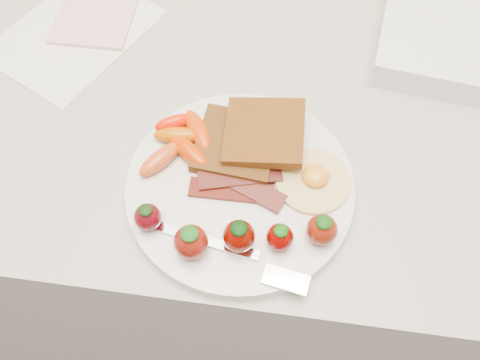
# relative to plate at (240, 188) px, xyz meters

# --- Properties ---
(counter) EXTENTS (2.00, 0.60, 0.90)m
(counter) POSITION_rel_plate_xyz_m (-0.02, 0.16, -0.46)
(counter) COLOR gray
(counter) RESTS_ON ground
(plate) EXTENTS (0.27, 0.27, 0.02)m
(plate) POSITION_rel_plate_xyz_m (0.00, 0.00, 0.00)
(plate) COLOR silver
(plate) RESTS_ON counter
(toast_lower) EXTENTS (0.10, 0.10, 0.01)m
(toast_lower) POSITION_rel_plate_xyz_m (-0.01, 0.05, 0.02)
(toast_lower) COLOR #35190B
(toast_lower) RESTS_ON plate
(toast_upper) EXTENTS (0.10, 0.10, 0.02)m
(toast_upper) POSITION_rel_plate_xyz_m (0.02, 0.06, 0.03)
(toast_upper) COLOR #4D260F
(toast_upper) RESTS_ON toast_lower
(fried_egg) EXTENTS (0.11, 0.11, 0.02)m
(fried_egg) POSITION_rel_plate_xyz_m (0.08, 0.02, 0.01)
(fried_egg) COLOR beige
(fried_egg) RESTS_ON plate
(bacon_strips) EXTENTS (0.12, 0.07, 0.01)m
(bacon_strips) POSITION_rel_plate_xyz_m (-0.00, -0.00, 0.01)
(bacon_strips) COLOR black
(bacon_strips) RESTS_ON plate
(baby_carrots) EXTENTS (0.09, 0.11, 0.02)m
(baby_carrots) POSITION_rel_plate_xyz_m (-0.08, 0.04, 0.02)
(baby_carrots) COLOR #B75300
(baby_carrots) RESTS_ON plate
(strawberries) EXTENTS (0.22, 0.07, 0.05)m
(strawberries) POSITION_rel_plate_xyz_m (0.00, -0.07, 0.03)
(strawberries) COLOR #51040C
(strawberries) RESTS_ON plate
(fork) EXTENTS (0.17, 0.06, 0.00)m
(fork) POSITION_rel_plate_xyz_m (0.02, -0.09, 0.01)
(fork) COLOR silver
(fork) RESTS_ON plate
(paper_sheet) EXTENTS (0.25, 0.27, 0.00)m
(paper_sheet) POSITION_rel_plate_xyz_m (-0.27, 0.23, -0.01)
(paper_sheet) COLOR silver
(paper_sheet) RESTS_ON counter
(notepad) EXTENTS (0.11, 0.16, 0.01)m
(notepad) POSITION_rel_plate_xyz_m (-0.25, 0.28, -0.00)
(notepad) COLOR beige
(notepad) RESTS_ON paper_sheet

